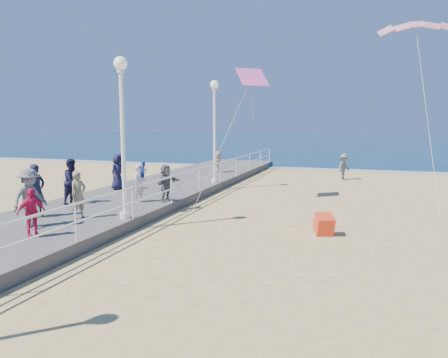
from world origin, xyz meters
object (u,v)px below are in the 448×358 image
(woman_holding_toddler, at_px, (139,183))
(spectator_0, at_px, (37,191))
(box_kite, at_px, (324,226))
(spectator_4, at_px, (118,172))
(spectator_3, at_px, (31,213))
(spectator_5, at_px, (166,183))
(beach_walker_a, at_px, (344,167))
(beach_walker_c, at_px, (217,165))
(spectator_2, at_px, (30,198))
(spectator_6, at_px, (78,195))
(lamp_post_mid, at_px, (122,121))
(toddler_held, at_px, (144,171))
(lamp_post_far, at_px, (215,121))
(spectator_7, at_px, (73,181))

(woman_holding_toddler, bearing_deg, spectator_0, 160.62)
(box_kite, bearing_deg, spectator_4, 136.89)
(spectator_3, bearing_deg, spectator_0, 60.49)
(woman_holding_toddler, bearing_deg, spectator_5, -53.74)
(beach_walker_a, height_order, beach_walker_c, beach_walker_c)
(woman_holding_toddler, distance_m, box_kite, 7.63)
(spectator_2, relative_size, box_kite, 3.03)
(spectator_4, bearing_deg, spectator_5, -109.56)
(spectator_2, relative_size, spectator_6, 1.14)
(spectator_4, xyz_separation_m, beach_walker_c, (2.20, 8.05, -0.38))
(lamp_post_mid, xyz_separation_m, toddler_held, (-0.86, 2.92, -2.01))
(spectator_3, bearing_deg, beach_walker_a, -0.47)
(toddler_held, bearing_deg, spectator_0, 159.81)
(lamp_post_mid, bearing_deg, woman_holding_toddler, 109.97)
(spectator_2, bearing_deg, spectator_4, 19.97)
(lamp_post_far, height_order, spectator_3, lamp_post_far)
(toddler_held, xyz_separation_m, spectator_3, (-0.36, -5.85, -0.55))
(box_kite, bearing_deg, woman_holding_toddler, 147.51)
(spectator_3, distance_m, beach_walker_c, 16.24)
(spectator_2, distance_m, spectator_7, 3.83)
(spectator_6, bearing_deg, spectator_2, 171.62)
(box_kite, bearing_deg, spectator_6, 171.41)
(lamp_post_far, bearing_deg, beach_walker_c, 107.35)
(lamp_post_far, height_order, beach_walker_a, lamp_post_far)
(beach_walker_c, distance_m, box_kite, 14.26)
(toddler_held, bearing_deg, spectator_5, -58.04)
(box_kite, bearing_deg, spectator_0, 170.93)
(spectator_2, bearing_deg, beach_walker_c, 5.98)
(lamp_post_mid, xyz_separation_m, beach_walker_a, (6.30, 15.16, -2.84))
(spectator_2, bearing_deg, spectator_7, 27.36)
(spectator_7, height_order, beach_walker_c, spectator_7)
(lamp_post_mid, relative_size, spectator_2, 2.93)
(spectator_4, distance_m, box_kite, 10.75)
(spectator_0, height_order, beach_walker_a, spectator_0)
(spectator_0, distance_m, spectator_6, 1.50)
(lamp_post_far, height_order, spectator_5, lamp_post_far)
(lamp_post_mid, bearing_deg, beach_walker_a, 67.44)
(beach_walker_a, bearing_deg, toddler_held, 175.40)
(lamp_post_mid, distance_m, lamp_post_far, 9.00)
(lamp_post_mid, bearing_deg, box_kite, 12.07)
(woman_holding_toddler, distance_m, beach_walker_a, 14.39)
(lamp_post_mid, relative_size, woman_holding_toddler, 3.47)
(spectator_6, height_order, beach_walker_c, spectator_6)
(toddler_held, height_order, spectator_6, toddler_held)
(spectator_3, height_order, spectator_5, spectator_5)
(toddler_held, xyz_separation_m, spectator_2, (-1.27, -4.90, -0.34))
(spectator_7, xyz_separation_m, box_kite, (9.79, -0.28, -0.99))
(beach_walker_a, bearing_deg, spectator_0, 175.59)
(toddler_held, bearing_deg, beach_walker_a, -21.02)
(spectator_0, height_order, spectator_2, same)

